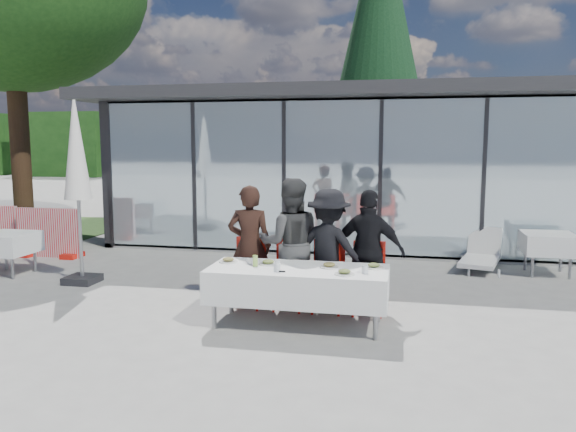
% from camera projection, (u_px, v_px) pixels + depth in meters
% --- Properties ---
extents(ground, '(90.00, 90.00, 0.00)m').
position_uv_depth(ground, '(287.00, 315.00, 7.58)').
color(ground, gray).
rests_on(ground, ground).
extents(pavilion, '(14.80, 8.80, 3.44)m').
position_uv_depth(pavilion, '(425.00, 149.00, 14.81)').
color(pavilion, gray).
rests_on(pavilion, ground).
extents(treeline, '(62.50, 2.00, 4.40)m').
position_uv_depth(treeline, '(349.00, 145.00, 34.87)').
color(treeline, '#143611').
rests_on(treeline, ground).
extents(dining_table, '(2.26, 0.96, 0.75)m').
position_uv_depth(dining_table, '(298.00, 284.00, 7.10)').
color(dining_table, white).
rests_on(dining_table, ground).
extents(diner_a, '(0.70, 0.70, 1.73)m').
position_uv_depth(diner_a, '(250.00, 246.00, 7.98)').
color(diner_a, '#311C15').
rests_on(diner_a, ground).
extents(diner_chair_a, '(0.44, 0.44, 0.97)m').
position_uv_depth(diner_chair_a, '(250.00, 268.00, 8.00)').
color(diner_chair_a, red).
rests_on(diner_chair_a, ground).
extents(diner_b, '(1.05, 1.05, 1.83)m').
position_uv_depth(diner_b, '(290.00, 243.00, 7.85)').
color(diner_b, '#444444').
rests_on(diner_b, ground).
extents(diner_chair_b, '(0.44, 0.44, 0.97)m').
position_uv_depth(diner_chair_b, '(290.00, 270.00, 7.88)').
color(diner_chair_b, red).
rests_on(diner_chair_b, ground).
extents(diner_c, '(1.34, 1.34, 1.69)m').
position_uv_depth(diner_c, '(329.00, 250.00, 7.75)').
color(diner_c, black).
rests_on(diner_c, ground).
extents(diner_chair_c, '(0.44, 0.44, 0.97)m').
position_uv_depth(diner_chair_c, '(328.00, 272.00, 7.77)').
color(diner_chair_c, red).
rests_on(diner_chair_c, ground).
extents(diner_d, '(1.19, 1.19, 1.69)m').
position_uv_depth(diner_d, '(369.00, 252.00, 7.64)').
color(diner_d, black).
rests_on(diner_d, ground).
extents(diner_chair_d, '(0.44, 0.44, 0.97)m').
position_uv_depth(diner_chair_d, '(368.00, 274.00, 7.66)').
color(diner_chair_d, red).
rests_on(diner_chair_d, ground).
extents(plate_a, '(0.24, 0.24, 0.07)m').
position_uv_depth(plate_a, '(228.00, 260.00, 7.40)').
color(plate_a, white).
rests_on(plate_a, dining_table).
extents(plate_b, '(0.24, 0.24, 0.07)m').
position_uv_depth(plate_b, '(268.00, 263.00, 7.26)').
color(plate_b, white).
rests_on(plate_b, dining_table).
extents(plate_c, '(0.24, 0.24, 0.07)m').
position_uv_depth(plate_c, '(329.00, 266.00, 7.09)').
color(plate_c, white).
rests_on(plate_c, dining_table).
extents(plate_d, '(0.24, 0.24, 0.07)m').
position_uv_depth(plate_d, '(374.00, 266.00, 7.05)').
color(plate_d, white).
rests_on(plate_d, dining_table).
extents(plate_extra, '(0.24, 0.24, 0.07)m').
position_uv_depth(plate_extra, '(344.00, 272.00, 6.71)').
color(plate_extra, white).
rests_on(plate_extra, dining_table).
extents(juice_bottle, '(0.06, 0.06, 0.14)m').
position_uv_depth(juice_bottle, '(255.00, 261.00, 7.16)').
color(juice_bottle, '#95C451').
rests_on(juice_bottle, dining_table).
extents(drinking_glasses, '(1.17, 0.26, 0.10)m').
position_uv_depth(drinking_glasses, '(306.00, 267.00, 6.89)').
color(drinking_glasses, silver).
rests_on(drinking_glasses, dining_table).
extents(folded_eyeglasses, '(0.14, 0.03, 0.01)m').
position_uv_depth(folded_eyeglasses, '(280.00, 271.00, 6.85)').
color(folded_eyeglasses, black).
rests_on(folded_eyeglasses, dining_table).
extents(spare_table_left, '(0.86, 0.86, 0.74)m').
position_uv_depth(spare_table_left, '(8.00, 243.00, 9.88)').
color(spare_table_left, white).
rests_on(spare_table_left, ground).
extents(spare_table_right, '(0.86, 0.86, 0.74)m').
position_uv_depth(spare_table_right, '(548.00, 244.00, 9.86)').
color(spare_table_right, white).
rests_on(spare_table_right, ground).
extents(market_umbrella, '(0.50, 0.50, 3.00)m').
position_uv_depth(market_umbrella, '(77.00, 163.00, 9.08)').
color(market_umbrella, black).
rests_on(market_umbrella, ground).
extents(lounger, '(0.92, 1.44, 0.72)m').
position_uv_depth(lounger, '(481.00, 255.00, 10.40)').
color(lounger, silver).
rests_on(lounger, ground).
extents(conifer_tree, '(4.00, 4.00, 10.50)m').
position_uv_depth(conifer_tree, '(379.00, 35.00, 19.31)').
color(conifer_tree, '#382316').
rests_on(conifer_tree, ground).
extents(grass_patch, '(5.00, 5.00, 0.02)m').
position_uv_depth(grass_patch, '(25.00, 229.00, 15.13)').
color(grass_patch, '#385926').
rests_on(grass_patch, ground).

